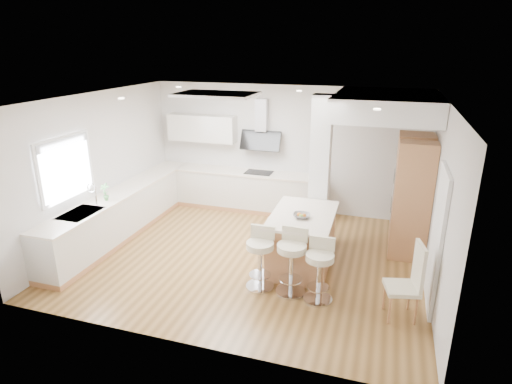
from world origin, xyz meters
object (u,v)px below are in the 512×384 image
at_px(bar_stool_a, 260,255).
at_px(bar_stool_b, 292,258).
at_px(dining_chair, 410,279).
at_px(bar_stool_c, 320,267).
at_px(peninsula, 302,240).

height_order(bar_stool_a, bar_stool_b, bar_stool_b).
height_order(bar_stool_b, dining_chair, dining_chair).
xyz_separation_m(bar_stool_c, dining_chair, (1.24, -0.07, 0.06)).
distance_m(bar_stool_a, bar_stool_c, 0.93).
xyz_separation_m(bar_stool_a, dining_chair, (2.17, -0.15, 0.04)).
xyz_separation_m(bar_stool_a, bar_stool_c, (0.93, -0.08, -0.01)).
relative_size(peninsula, dining_chair, 1.40).
distance_m(bar_stool_b, bar_stool_c, 0.44).
relative_size(bar_stool_a, bar_stool_b, 0.96).
xyz_separation_m(bar_stool_b, dining_chair, (1.68, -0.15, 0.02)).
relative_size(bar_stool_b, bar_stool_c, 1.07).
relative_size(bar_stool_a, dining_chair, 0.88).
bearing_deg(bar_stool_a, dining_chair, -5.00).
bearing_deg(bar_stool_b, bar_stool_a, -177.22).
xyz_separation_m(peninsula, bar_stool_c, (0.46, -0.97, 0.07)).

